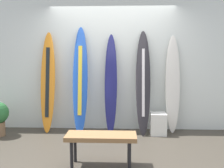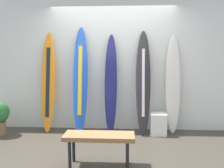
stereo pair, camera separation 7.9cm
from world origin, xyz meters
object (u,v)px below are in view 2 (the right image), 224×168
Objects in this scene: surfboard_navy at (111,85)px; surfboard_charcoal at (143,83)px; display_block_left at (158,124)px; bench at (99,138)px; surfboard_ivory at (173,84)px; surfboard_sunset at (48,83)px; surfboard_cobalt at (80,81)px.

surfboard_charcoal is at bearing -1.77° from surfboard_navy.
display_block_left is 1.72m from bench.
surfboard_navy is 1.22m from surfboard_ivory.
surfboard_navy is (1.26, -0.04, -0.03)m from surfboard_sunset.
surfboard_ivory is at bearing 5.13° from surfboard_navy.
surfboard_charcoal is 0.61m from surfboard_ivory.
bench is at bearing -92.58° from surfboard_navy.
surfboard_sunset is at bearing 172.95° from surfboard_cobalt.
surfboard_charcoal is at bearing 64.56° from bench.
surfboard_navy reaches higher than display_block_left.
surfboard_sunset is 2.31m from display_block_left.
surfboard_navy is 2.04× the size of bench.
surfboard_sunset reaches higher than surfboard_navy.
surfboard_ivory is at bearing 4.81° from surfboard_cobalt.
surfboard_navy is at bearing 87.42° from bench.
surfboard_sunset is 0.67m from surfboard_cobalt.
surfboard_navy is at bearing -1.77° from surfboard_sunset.
surfboard_charcoal is at bearing -1.77° from surfboard_sunset.
surfboard_charcoal reaches higher than display_block_left.
surfboard_cobalt is 0.60m from surfboard_navy.
bench reaches higher than display_block_left.
surfboard_navy is at bearing 175.12° from display_block_left.
surfboard_navy is 1.01× the size of surfboard_ivory.
surfboard_charcoal is 4.83× the size of display_block_left.
surfboard_sunset is 0.95× the size of surfboard_cobalt.
surfboard_ivory is at bearing 50.93° from bench.
surfboard_sunset reaches higher than bench.
display_block_left is (0.92, -0.08, -0.74)m from surfboard_navy.
surfboard_navy is 1.58m from bench.
bench is (-0.07, -1.47, -0.56)m from surfboard_navy.
surfboard_sunset is 1.04× the size of surfboard_ivory.
surfboard_cobalt is 1.08× the size of surfboard_navy.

